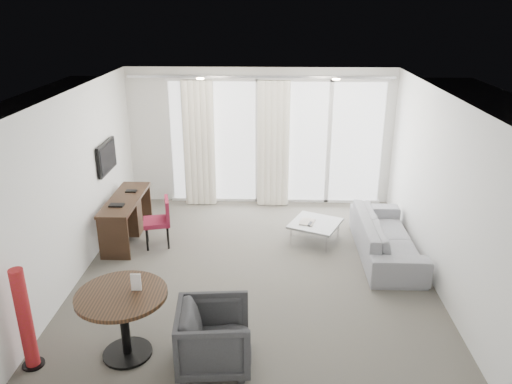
{
  "coord_description": "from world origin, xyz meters",
  "views": [
    {
      "loc": [
        0.23,
        -6.21,
        3.71
      ],
      "look_at": [
        0.0,
        0.6,
        1.1
      ],
      "focal_mm": 35.0,
      "sensor_mm": 36.0,
      "label": 1
    }
  ],
  "objects_px": {
    "round_table": "(125,324)",
    "coffee_table": "(315,232)",
    "red_lamp": "(25,319)",
    "tub_armchair": "(214,337)",
    "rattan_chair_b": "(358,168)",
    "desk": "(127,219)",
    "desk_chair": "(157,222)",
    "sofa": "(386,237)",
    "rattan_chair_a": "(297,157)"
  },
  "relations": [
    {
      "from": "round_table",
      "to": "coffee_table",
      "type": "distance_m",
      "value": 3.74
    },
    {
      "from": "desk_chair",
      "to": "sofa",
      "type": "height_order",
      "value": "desk_chair"
    },
    {
      "from": "round_table",
      "to": "rattan_chair_a",
      "type": "height_order",
      "value": "rattan_chair_a"
    },
    {
      "from": "rattan_chair_a",
      "to": "rattan_chair_b",
      "type": "relative_size",
      "value": 1.22
    },
    {
      "from": "desk_chair",
      "to": "sofa",
      "type": "distance_m",
      "value": 3.63
    },
    {
      "from": "tub_armchair",
      "to": "red_lamp",
      "type": "bearing_deg",
      "value": 87.4
    },
    {
      "from": "desk_chair",
      "to": "coffee_table",
      "type": "height_order",
      "value": "desk_chair"
    },
    {
      "from": "desk",
      "to": "red_lamp",
      "type": "xyz_separation_m",
      "value": [
        -0.19,
        -3.11,
        0.23
      ]
    },
    {
      "from": "coffee_table",
      "to": "rattan_chair_b",
      "type": "height_order",
      "value": "rattan_chair_b"
    },
    {
      "from": "coffee_table",
      "to": "desk",
      "type": "bearing_deg",
      "value": -179.5
    },
    {
      "from": "desk",
      "to": "rattan_chair_a",
      "type": "distance_m",
      "value": 4.43
    },
    {
      "from": "tub_armchair",
      "to": "sofa",
      "type": "xyz_separation_m",
      "value": [
        2.37,
        2.62,
        -0.05
      ]
    },
    {
      "from": "red_lamp",
      "to": "coffee_table",
      "type": "relative_size",
      "value": 1.61
    },
    {
      "from": "sofa",
      "to": "tub_armchair",
      "type": "bearing_deg",
      "value": 137.79
    },
    {
      "from": "desk_chair",
      "to": "round_table",
      "type": "distance_m",
      "value": 2.69
    },
    {
      "from": "round_table",
      "to": "red_lamp",
      "type": "xyz_separation_m",
      "value": [
        -0.98,
        -0.22,
        0.2
      ]
    },
    {
      "from": "desk_chair",
      "to": "tub_armchair",
      "type": "distance_m",
      "value": 3.08
    },
    {
      "from": "coffee_table",
      "to": "sofa",
      "type": "relative_size",
      "value": 0.35
    },
    {
      "from": "tub_armchair",
      "to": "desk_chair",
      "type": "bearing_deg",
      "value": 18.97
    },
    {
      "from": "desk_chair",
      "to": "sofa",
      "type": "xyz_separation_m",
      "value": [
        3.62,
        -0.2,
        -0.09
      ]
    },
    {
      "from": "round_table",
      "to": "rattan_chair_b",
      "type": "distance_m",
      "value": 6.68
    },
    {
      "from": "desk",
      "to": "tub_armchair",
      "type": "relative_size",
      "value": 1.97
    },
    {
      "from": "rattan_chair_b",
      "to": "desk_chair",
      "type": "bearing_deg",
      "value": -165.38
    },
    {
      "from": "round_table",
      "to": "sofa",
      "type": "height_order",
      "value": "round_table"
    },
    {
      "from": "round_table",
      "to": "sofa",
      "type": "xyz_separation_m",
      "value": [
        3.38,
        2.48,
        -0.09
      ]
    },
    {
      "from": "desk",
      "to": "desk_chair",
      "type": "height_order",
      "value": "desk_chair"
    },
    {
      "from": "tub_armchair",
      "to": "rattan_chair_a",
      "type": "relative_size",
      "value": 0.89
    },
    {
      "from": "desk_chair",
      "to": "coffee_table",
      "type": "bearing_deg",
      "value": -8.46
    },
    {
      "from": "red_lamp",
      "to": "tub_armchair",
      "type": "bearing_deg",
      "value": 2.27
    },
    {
      "from": "tub_armchair",
      "to": "rattan_chair_a",
      "type": "distance_m",
      "value": 6.45
    },
    {
      "from": "sofa",
      "to": "desk",
      "type": "bearing_deg",
      "value": 84.27
    },
    {
      "from": "desk",
      "to": "tub_armchair",
      "type": "distance_m",
      "value": 3.52
    },
    {
      "from": "desk",
      "to": "desk_chair",
      "type": "xyz_separation_m",
      "value": [
        0.54,
        -0.22,
        0.04
      ]
    },
    {
      "from": "rattan_chair_a",
      "to": "round_table",
      "type": "bearing_deg",
      "value": -108.37
    },
    {
      "from": "desk",
      "to": "round_table",
      "type": "distance_m",
      "value": 3.0
    },
    {
      "from": "desk",
      "to": "red_lamp",
      "type": "relative_size",
      "value": 1.31
    },
    {
      "from": "sofa",
      "to": "rattan_chair_b",
      "type": "xyz_separation_m",
      "value": [
        0.07,
        3.24,
        0.05
      ]
    },
    {
      "from": "coffee_table",
      "to": "sofa",
      "type": "xyz_separation_m",
      "value": [
        1.06,
        -0.44,
        0.14
      ]
    },
    {
      "from": "coffee_table",
      "to": "desk_chair",
      "type": "bearing_deg",
      "value": -174.59
    },
    {
      "from": "round_table",
      "to": "red_lamp",
      "type": "height_order",
      "value": "red_lamp"
    },
    {
      "from": "coffee_table",
      "to": "rattan_chair_b",
      "type": "distance_m",
      "value": 3.03
    },
    {
      "from": "desk_chair",
      "to": "rattan_chair_b",
      "type": "xyz_separation_m",
      "value": [
        3.69,
        3.04,
        -0.04
      ]
    },
    {
      "from": "red_lamp",
      "to": "sofa",
      "type": "bearing_deg",
      "value": 31.76
    },
    {
      "from": "coffee_table",
      "to": "rattan_chair_a",
      "type": "bearing_deg",
      "value": 92.77
    },
    {
      "from": "red_lamp",
      "to": "tub_armchair",
      "type": "distance_m",
      "value": 2.0
    },
    {
      "from": "round_table",
      "to": "rattan_chair_b",
      "type": "relative_size",
      "value": 1.36
    },
    {
      "from": "red_lamp",
      "to": "coffee_table",
      "type": "xyz_separation_m",
      "value": [
        3.29,
        3.14,
        -0.43
      ]
    },
    {
      "from": "round_table",
      "to": "coffee_table",
      "type": "xyz_separation_m",
      "value": [
        2.32,
        2.92,
        -0.23
      ]
    },
    {
      "from": "sofa",
      "to": "rattan_chair_a",
      "type": "bearing_deg",
      "value": 18.11
    },
    {
      "from": "sofa",
      "to": "coffee_table",
      "type": "bearing_deg",
      "value": 67.25
    }
  ]
}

